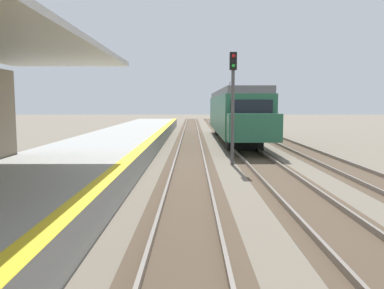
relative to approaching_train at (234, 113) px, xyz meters
name	(u,v)px	position (x,y,z in m)	size (l,w,h in m)	color
station_platform	(44,183)	(-7.80, -18.51, -1.73)	(5.00, 80.00, 0.91)	#999993
track_pair_nearest_platform	(189,173)	(-3.40, -14.51, -2.13)	(2.34, 120.00, 0.16)	#4C3D2D
track_pair_middle	(272,173)	(0.00, -14.51, -2.13)	(2.34, 120.00, 0.16)	#4C3D2D
track_pair_far_side	(355,173)	(3.40, -14.51, -2.13)	(2.34, 120.00, 0.16)	#4C3D2D
approaching_train	(234,113)	(0.00, 0.00, 0.00)	(2.93, 19.60, 4.76)	#286647
rail_signal_post	(232,96)	(-1.41, -12.08, 1.02)	(0.32, 0.34, 5.20)	#4C4C4C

